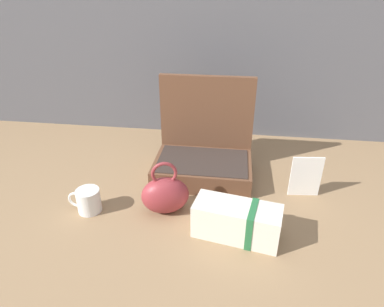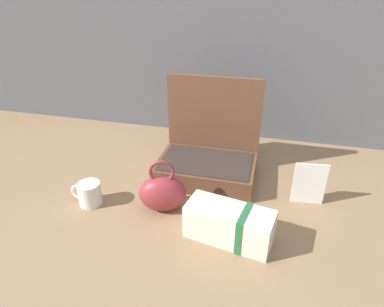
{
  "view_description": "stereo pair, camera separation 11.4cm",
  "coord_description": "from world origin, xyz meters",
  "px_view_note": "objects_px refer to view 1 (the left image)",
  "views": [
    {
      "loc": [
        0.16,
        -1.02,
        0.72
      ],
      "look_at": [
        0.03,
        -0.02,
        0.18
      ],
      "focal_mm": 30.92,
      "sensor_mm": 36.0,
      "label": 1
    },
    {
      "loc": [
        0.27,
        -0.99,
        0.72
      ],
      "look_at": [
        0.03,
        -0.02,
        0.18
      ],
      "focal_mm": 30.92,
      "sensor_mm": 36.0,
      "label": 2
    }
  ],
  "objects_px": {
    "open_suitcase": "(204,154)",
    "teal_pouch_handbag": "(165,195)",
    "coffee_mug": "(88,200)",
    "info_card_left": "(306,177)",
    "cream_toiletry_bag": "(238,221)"
  },
  "relations": [
    {
      "from": "open_suitcase",
      "to": "teal_pouch_handbag",
      "type": "xyz_separation_m",
      "value": [
        -0.1,
        -0.27,
        -0.02
      ]
    },
    {
      "from": "open_suitcase",
      "to": "coffee_mug",
      "type": "bearing_deg",
      "value": -140.47
    },
    {
      "from": "coffee_mug",
      "to": "info_card_left",
      "type": "bearing_deg",
      "value": 14.55
    },
    {
      "from": "info_card_left",
      "to": "coffee_mug",
      "type": "bearing_deg",
      "value": -171.48
    },
    {
      "from": "teal_pouch_handbag",
      "to": "coffee_mug",
      "type": "xyz_separation_m",
      "value": [
        -0.26,
        -0.03,
        -0.03
      ]
    },
    {
      "from": "open_suitcase",
      "to": "coffee_mug",
      "type": "relative_size",
      "value": 3.32
    },
    {
      "from": "cream_toiletry_bag",
      "to": "coffee_mug",
      "type": "distance_m",
      "value": 0.51
    },
    {
      "from": "teal_pouch_handbag",
      "to": "info_card_left",
      "type": "bearing_deg",
      "value": 18.51
    },
    {
      "from": "info_card_left",
      "to": "cream_toiletry_bag",
      "type": "bearing_deg",
      "value": -139.6
    },
    {
      "from": "open_suitcase",
      "to": "info_card_left",
      "type": "height_order",
      "value": "open_suitcase"
    },
    {
      "from": "teal_pouch_handbag",
      "to": "cream_toiletry_bag",
      "type": "xyz_separation_m",
      "value": [
        0.25,
        -0.09,
        -0.01
      ]
    },
    {
      "from": "open_suitcase",
      "to": "teal_pouch_handbag",
      "type": "height_order",
      "value": "open_suitcase"
    },
    {
      "from": "cream_toiletry_bag",
      "to": "info_card_left",
      "type": "xyz_separation_m",
      "value": [
        0.24,
        0.25,
        0.02
      ]
    },
    {
      "from": "coffee_mug",
      "to": "info_card_left",
      "type": "xyz_separation_m",
      "value": [
        0.75,
        0.19,
        0.04
      ]
    },
    {
      "from": "open_suitcase",
      "to": "teal_pouch_handbag",
      "type": "relative_size",
      "value": 1.95
    }
  ]
}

